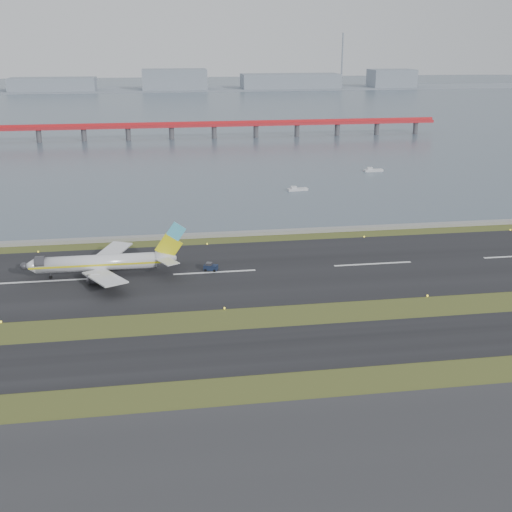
% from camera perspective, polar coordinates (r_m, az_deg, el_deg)
% --- Properties ---
extents(ground, '(1000.00, 1000.00, 0.00)m').
position_cam_1_polar(ground, '(128.65, -2.46, -6.07)').
color(ground, '#35491A').
rests_on(ground, ground).
extents(taxiway_strip, '(1000.00, 18.00, 0.10)m').
position_cam_1_polar(taxiway_strip, '(117.91, -1.81, -8.48)').
color(taxiway_strip, black).
rests_on(taxiway_strip, ground).
extents(runway_strip, '(1000.00, 45.00, 0.10)m').
position_cam_1_polar(runway_strip, '(156.23, -3.69, -1.47)').
color(runway_strip, black).
rests_on(runway_strip, ground).
extents(seawall, '(1000.00, 2.50, 1.00)m').
position_cam_1_polar(seawall, '(184.46, -4.55, 1.86)').
color(seawall, gray).
rests_on(seawall, ground).
extents(bay_water, '(1400.00, 800.00, 1.30)m').
position_cam_1_polar(bay_water, '(578.75, -7.70, 13.28)').
color(bay_water, '#414D5D').
rests_on(bay_water, ground).
extents(red_pier, '(260.00, 5.00, 10.20)m').
position_cam_1_polar(red_pier, '(370.47, -3.75, 11.51)').
color(red_pier, red).
rests_on(red_pier, ground).
extents(far_shoreline, '(1400.00, 80.00, 60.50)m').
position_cam_1_polar(far_shoreline, '(738.10, -6.95, 14.94)').
color(far_shoreline, gray).
rests_on(far_shoreline, ground).
extents(airliner, '(38.52, 32.89, 12.80)m').
position_cam_1_polar(airliner, '(156.71, -13.38, -0.57)').
color(airliner, white).
rests_on(airliner, ground).
extents(pushback_tug, '(3.70, 2.87, 2.09)m').
position_cam_1_polar(pushback_tug, '(157.19, -4.06, -0.97)').
color(pushback_tug, '#131D35').
rests_on(pushback_tug, ground).
extents(workboat_near, '(7.75, 3.26, 1.83)m').
position_cam_1_polar(workboat_near, '(241.17, 3.67, 5.95)').
color(workboat_near, silver).
rests_on(workboat_near, ground).
extents(workboat_far, '(8.05, 2.70, 1.94)m').
position_cam_1_polar(workboat_far, '(280.60, 10.34, 7.52)').
color(workboat_far, silver).
rests_on(workboat_far, ground).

